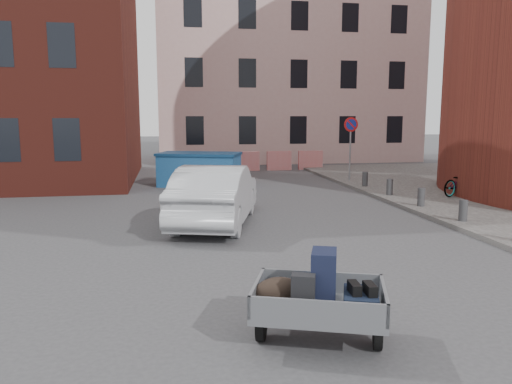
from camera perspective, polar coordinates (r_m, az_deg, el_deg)
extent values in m
plane|color=#38383A|center=(10.89, -1.62, -6.38)|extent=(120.00, 120.00, 0.00)
cube|color=#CBA19C|center=(33.52, 3.15, 15.86)|extent=(16.00, 8.00, 14.00)
cylinder|color=gray|center=(21.32, 10.71, 4.77)|extent=(0.07, 0.07, 2.60)
cylinder|color=red|center=(21.26, 10.81, 7.59)|extent=(0.60, 0.03, 0.60)
cylinder|color=navy|center=(21.24, 10.83, 7.59)|extent=(0.44, 0.03, 0.44)
cylinder|color=#3A3A3D|center=(14.04, 22.60, -1.96)|extent=(0.22, 0.22, 0.55)
cylinder|color=#3A3A3D|center=(15.91, 18.36, -0.55)|extent=(0.22, 0.22, 0.55)
cylinder|color=#3A3A3D|center=(17.85, 15.02, 0.57)|extent=(0.22, 0.22, 0.55)
cylinder|color=#3A3A3D|center=(19.85, 12.35, 1.46)|extent=(0.22, 0.22, 0.55)
cube|color=red|center=(25.82, -1.01, 3.54)|extent=(1.30, 0.18, 1.00)
cube|color=red|center=(26.14, 2.68, 3.60)|extent=(1.30, 0.18, 1.00)
cube|color=red|center=(26.57, 6.26, 3.64)|extent=(1.30, 0.18, 1.00)
cylinder|color=black|center=(6.56, 0.64, -14.82)|extent=(0.24, 0.45, 0.44)
cylinder|color=black|center=(6.51, 13.73, -15.27)|extent=(0.24, 0.45, 0.44)
cube|color=slate|center=(6.40, 7.19, -13.17)|extent=(1.88, 1.58, 0.08)
cube|color=slate|center=(6.41, 0.10, -11.34)|extent=(0.41, 1.05, 0.28)
cube|color=slate|center=(6.35, 14.42, -11.81)|extent=(0.41, 1.05, 0.28)
cube|color=slate|center=(6.83, 7.43, -10.12)|extent=(1.52, 0.58, 0.28)
cube|color=slate|center=(5.84, 6.99, -13.46)|extent=(1.52, 0.58, 0.28)
cube|color=slate|center=(7.26, 7.51, -10.98)|extent=(0.31, 0.69, 0.06)
cube|color=#161C36|center=(6.31, 7.74, -9.73)|extent=(0.43, 0.52, 0.70)
cube|color=black|center=(6.25, 11.87, -12.22)|extent=(0.58, 0.70, 0.25)
ellipsoid|color=black|center=(6.31, 2.58, -11.29)|extent=(0.69, 0.54, 0.36)
cube|color=black|center=(6.07, 5.40, -11.53)|extent=(0.32, 0.26, 0.48)
ellipsoid|color=blue|center=(6.67, 6.92, -10.77)|extent=(0.44, 0.40, 0.24)
cube|color=black|center=(6.13, 11.19, -10.72)|extent=(0.13, 0.28, 0.13)
cube|color=black|center=(6.14, 12.89, -10.75)|extent=(0.13, 0.28, 0.13)
cube|color=navy|center=(20.37, -6.48, 2.45)|extent=(3.47, 2.52, 1.25)
cube|color=navy|center=(20.31, -6.51, 4.34)|extent=(3.60, 2.66, 0.10)
imported|color=#ABAEB3|center=(13.12, -4.59, -0.29)|extent=(2.89, 5.04, 1.57)
imported|color=black|center=(18.42, 22.32, 1.03)|extent=(1.84, 1.25, 0.91)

